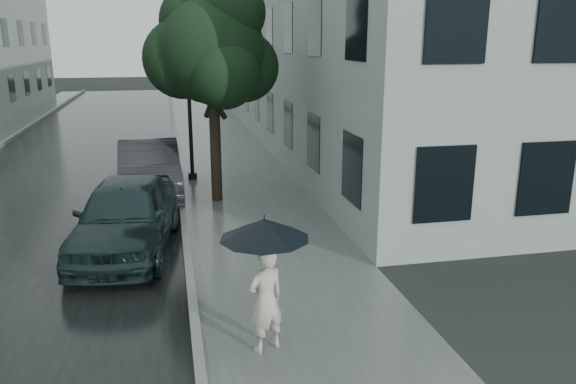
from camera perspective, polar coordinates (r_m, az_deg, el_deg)
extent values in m
plane|color=black|center=(9.29, 0.48, -12.17)|extent=(120.00, 120.00, 0.00)
cube|color=slate|center=(20.60, -6.11, 3.24)|extent=(3.50, 60.00, 0.01)
cube|color=slate|center=(20.48, -11.20, 3.17)|extent=(0.15, 60.00, 0.15)
cube|color=black|center=(20.76, -20.89, 2.40)|extent=(6.85, 60.00, 0.00)
cube|color=#94A29D|center=(28.50, 2.87, 15.74)|extent=(7.00, 36.00, 9.00)
cube|color=black|center=(27.81, -4.35, 15.73)|extent=(0.08, 32.40, 7.20)
cube|color=black|center=(38.99, -25.45, 13.48)|extent=(0.08, 16.20, 6.40)
imported|color=beige|center=(7.96, -2.25, -10.90)|extent=(0.66, 0.56, 1.53)
cylinder|color=black|center=(7.75, -2.37, -7.06)|extent=(0.02, 0.02, 0.67)
cone|color=black|center=(7.58, -2.41, -3.76)|extent=(1.50, 1.50, 0.28)
cylinder|color=black|center=(7.53, -2.42, -2.61)|extent=(0.02, 0.02, 0.08)
cylinder|color=black|center=(7.90, -2.34, -9.49)|extent=(0.03, 0.03, 0.06)
cylinder|color=#332619|center=(15.23, -7.37, 4.51)|extent=(0.29, 0.29, 2.93)
sphere|color=#17331B|center=(14.96, -7.71, 14.01)|extent=(2.73, 2.73, 2.73)
sphere|color=#17331B|center=(15.38, -4.53, 12.56)|extent=(1.88, 1.88, 1.88)
sphere|color=#17331B|center=(15.35, -10.62, 13.16)|extent=(2.10, 2.10, 2.10)
sphere|color=#17331B|center=(14.27, -6.55, 11.85)|extent=(1.77, 1.77, 1.77)
sphere|color=#17331B|center=(15.57, -9.20, 16.72)|extent=(1.99, 1.99, 1.99)
sphere|color=#17331B|center=(14.82, -5.68, 17.70)|extent=(1.69, 1.69, 1.69)
cylinder|color=black|center=(17.59, -9.98, 8.51)|extent=(0.12, 0.12, 4.54)
cylinder|color=black|center=(17.97, -9.66, 1.63)|extent=(0.28, 0.28, 0.20)
cylinder|color=black|center=(17.45, -11.19, 15.87)|extent=(0.50, 0.12, 0.08)
sphere|color=silver|center=(17.42, -12.20, 15.65)|extent=(0.32, 0.32, 0.32)
imported|color=#192B2B|center=(12.06, -16.13, -2.25)|extent=(2.37, 4.69, 1.53)
imported|color=#26272B|center=(16.28, -13.92, 2.40)|extent=(1.85, 4.73, 1.53)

